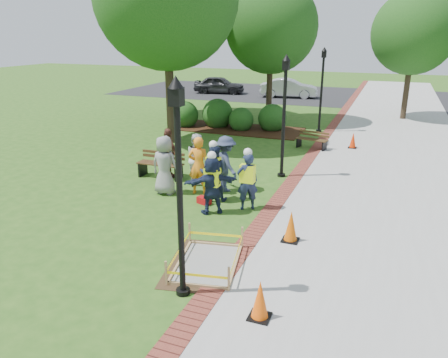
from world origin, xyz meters
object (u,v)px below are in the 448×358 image
at_px(lamp_near, 179,176).
at_px(hivis_worker_a, 212,183).
at_px(cone_front, 260,301).
at_px(hivis_worker_b, 247,179).
at_px(hivis_worker_c, 213,171).
at_px(bench_near, 161,170).
at_px(wet_concrete_pad, 207,256).

distance_m(lamp_near, hivis_worker_a, 4.43).
bearing_deg(cone_front, hivis_worker_b, 110.86).
relative_size(lamp_near, hivis_worker_a, 2.32).
relative_size(hivis_worker_b, hivis_worker_c, 0.98).
xyz_separation_m(cone_front, lamp_near, (-1.65, 0.22, 2.10)).
height_order(lamp_near, hivis_worker_a, lamp_near).
bearing_deg(lamp_near, bench_near, 122.33).
xyz_separation_m(wet_concrete_pad, cone_front, (1.65, -1.42, 0.14)).
xyz_separation_m(bench_near, hivis_worker_c, (2.61, -1.37, 0.65)).
bearing_deg(hivis_worker_c, wet_concrete_pad, -69.56).
relative_size(wet_concrete_pad, hivis_worker_a, 1.41).
height_order(bench_near, hivis_worker_c, hivis_worker_c).
height_order(cone_front, hivis_worker_a, hivis_worker_a).
bearing_deg(hivis_worker_a, hivis_worker_c, 110.34).
relative_size(cone_front, hivis_worker_a, 0.43).
xyz_separation_m(hivis_worker_a, hivis_worker_b, (0.84, 0.63, 0.01)).
distance_m(wet_concrete_pad, hivis_worker_c, 4.05).
height_order(bench_near, cone_front, bench_near).
xyz_separation_m(hivis_worker_b, hivis_worker_c, (-1.19, 0.31, 0.02)).
xyz_separation_m(cone_front, hivis_worker_a, (-2.69, 4.23, 0.54)).
bearing_deg(wet_concrete_pad, hivis_worker_b, 93.43).
bearing_deg(hivis_worker_c, bench_near, 152.29).
distance_m(cone_front, hivis_worker_a, 5.04).
bearing_deg(cone_front, bench_near, 130.85).
distance_m(wet_concrete_pad, cone_front, 2.18).
bearing_deg(cone_front, wet_concrete_pad, 139.11).
relative_size(wet_concrete_pad, hivis_worker_c, 1.36).
bearing_deg(bench_near, wet_concrete_pad, -51.90).
xyz_separation_m(wet_concrete_pad, hivis_worker_b, (-0.21, 3.43, 0.68)).
bearing_deg(bench_near, hivis_worker_b, -23.82).
distance_m(bench_near, hivis_worker_a, 3.81).
relative_size(bench_near, hivis_worker_a, 0.92).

